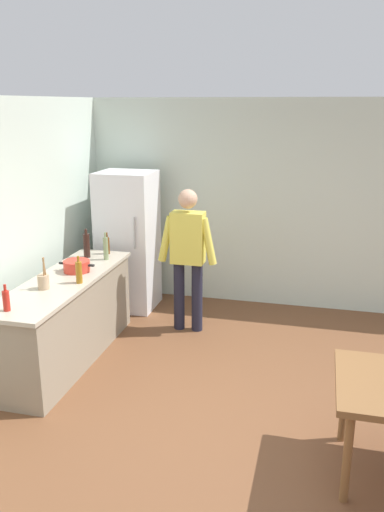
{
  "coord_description": "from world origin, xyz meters",
  "views": [
    {
      "loc": [
        0.52,
        -3.8,
        2.63
      ],
      "look_at": [
        -0.74,
        1.21,
        1.12
      ],
      "focal_mm": 36.73,
      "sensor_mm": 36.0,
      "label": 1
    }
  ],
  "objects_px": {
    "bottle_oil_amber": "(79,272)",
    "bottle_vinegar_tall": "(106,248)",
    "cooking_pot": "(77,266)",
    "bottle_wine_dark": "(87,245)",
    "refrigerator": "(128,241)",
    "bottle_beer_brown": "(107,245)",
    "utensil_jar": "(44,281)",
    "person": "(188,251)",
    "bottle_sauce_red": "(6,300)"
  },
  "relations": [
    {
      "from": "utensil_jar",
      "to": "bottle_vinegar_tall",
      "type": "relative_size",
      "value": 1.0
    },
    {
      "from": "bottle_sauce_red",
      "to": "bottle_vinegar_tall",
      "type": "relative_size",
      "value": 0.75
    },
    {
      "from": "refrigerator",
      "to": "cooking_pot",
      "type": "distance_m",
      "value": 1.34
    },
    {
      "from": "bottle_oil_amber",
      "to": "bottle_vinegar_tall",
      "type": "xyz_separation_m",
      "value": [
        -0.06,
        0.82,
        0.02
      ]
    },
    {
      "from": "utensil_jar",
      "to": "bottle_oil_amber",
      "type": "distance_m",
      "value": 0.36
    },
    {
      "from": "bottle_vinegar_tall",
      "to": "bottle_beer_brown",
      "type": "xyz_separation_m",
      "value": [
        -0.08,
        0.23,
        -0.03
      ]
    },
    {
      "from": "person",
      "to": "cooking_pot",
      "type": "relative_size",
      "value": 4.25
    },
    {
      "from": "utensil_jar",
      "to": "bottle_sauce_red",
      "type": "relative_size",
      "value": 1.33
    },
    {
      "from": "bottle_oil_amber",
      "to": "utensil_jar",
      "type": "bearing_deg",
      "value": -136.53
    },
    {
      "from": "bottle_beer_brown",
      "to": "person",
      "type": "bearing_deg",
      "value": 4.16
    },
    {
      "from": "person",
      "to": "cooking_pot",
      "type": "bearing_deg",
      "value": -142.39
    },
    {
      "from": "refrigerator",
      "to": "cooking_pot",
      "type": "bearing_deg",
      "value": -93.05
    },
    {
      "from": "cooking_pot",
      "to": "utensil_jar",
      "type": "xyz_separation_m",
      "value": [
        -0.06,
        -0.58,
        0.02
      ]
    },
    {
      "from": "cooking_pot",
      "to": "bottle_wine_dark",
      "type": "bearing_deg",
      "value": 103.46
    },
    {
      "from": "bottle_sauce_red",
      "to": "bottle_beer_brown",
      "type": "height_order",
      "value": "bottle_beer_brown"
    },
    {
      "from": "utensil_jar",
      "to": "bottle_beer_brown",
      "type": "bearing_deg",
      "value": 85.09
    },
    {
      "from": "cooking_pot",
      "to": "bottle_oil_amber",
      "type": "bearing_deg",
      "value": -60.25
    },
    {
      "from": "cooking_pot",
      "to": "bottle_wine_dark",
      "type": "relative_size",
      "value": 1.18
    },
    {
      "from": "bottle_oil_amber",
      "to": "bottle_beer_brown",
      "type": "relative_size",
      "value": 1.08
    },
    {
      "from": "refrigerator",
      "to": "bottle_sauce_red",
      "type": "distance_m",
      "value": 2.51
    },
    {
      "from": "cooking_pot",
      "to": "bottle_sauce_red",
      "type": "xyz_separation_m",
      "value": [
        -0.09,
        -1.16,
        0.04
      ]
    },
    {
      "from": "bottle_sauce_red",
      "to": "bottle_beer_brown",
      "type": "xyz_separation_m",
      "value": [
        0.14,
        1.87,
        0.01
      ]
    },
    {
      "from": "bottle_beer_brown",
      "to": "bottle_wine_dark",
      "type": "relative_size",
      "value": 0.76
    },
    {
      "from": "cooking_pot",
      "to": "bottle_wine_dark",
      "type": "height_order",
      "value": "bottle_wine_dark"
    },
    {
      "from": "bottle_beer_brown",
      "to": "bottle_wine_dark",
      "type": "distance_m",
      "value": 0.26
    },
    {
      "from": "person",
      "to": "bottle_sauce_red",
      "type": "distance_m",
      "value": 2.24
    },
    {
      "from": "bottle_sauce_red",
      "to": "bottle_vinegar_tall",
      "type": "xyz_separation_m",
      "value": [
        0.22,
        1.65,
        0.04
      ]
    },
    {
      "from": "utensil_jar",
      "to": "bottle_vinegar_tall",
      "type": "bearing_deg",
      "value": 79.79
    },
    {
      "from": "utensil_jar",
      "to": "bottle_oil_amber",
      "type": "xyz_separation_m",
      "value": [
        0.26,
        0.24,
        0.04
      ]
    },
    {
      "from": "person",
      "to": "utensil_jar",
      "type": "bearing_deg",
      "value": -128.46
    },
    {
      "from": "person",
      "to": "bottle_wine_dark",
      "type": "distance_m",
      "value": 1.18
    },
    {
      "from": "bottle_wine_dark",
      "to": "refrigerator",
      "type": "bearing_deg",
      "value": 76.42
    },
    {
      "from": "person",
      "to": "bottle_oil_amber",
      "type": "distance_m",
      "value": 1.4
    },
    {
      "from": "cooking_pot",
      "to": "bottle_sauce_red",
      "type": "bearing_deg",
      "value": -94.6
    },
    {
      "from": "bottle_oil_amber",
      "to": "bottle_beer_brown",
      "type": "height_order",
      "value": "bottle_oil_amber"
    },
    {
      "from": "bottle_vinegar_tall",
      "to": "bottle_beer_brown",
      "type": "distance_m",
      "value": 0.24
    },
    {
      "from": "refrigerator",
      "to": "bottle_beer_brown",
      "type": "bearing_deg",
      "value": -92.21
    },
    {
      "from": "bottle_beer_brown",
      "to": "bottle_wine_dark",
      "type": "bearing_deg",
      "value": -132.11
    },
    {
      "from": "person",
      "to": "utensil_jar",
      "type": "height_order",
      "value": "person"
    },
    {
      "from": "bottle_beer_brown",
      "to": "bottle_wine_dark",
      "type": "xyz_separation_m",
      "value": [
        -0.17,
        -0.19,
        0.04
      ]
    },
    {
      "from": "person",
      "to": "bottle_oil_amber",
      "type": "xyz_separation_m",
      "value": [
        -0.83,
        -1.12,
        0.04
      ]
    },
    {
      "from": "person",
      "to": "bottle_wine_dark",
      "type": "xyz_separation_m",
      "value": [
        -1.15,
        -0.26,
        0.07
      ]
    },
    {
      "from": "refrigerator",
      "to": "utensil_jar",
      "type": "relative_size",
      "value": 5.62
    },
    {
      "from": "utensil_jar",
      "to": "bottle_vinegar_tall",
      "type": "xyz_separation_m",
      "value": [
        0.19,
        1.07,
        0.06
      ]
    },
    {
      "from": "bottle_sauce_red",
      "to": "bottle_vinegar_tall",
      "type": "bearing_deg",
      "value": 82.33
    },
    {
      "from": "refrigerator",
      "to": "bottle_vinegar_tall",
      "type": "distance_m",
      "value": 0.86
    },
    {
      "from": "bottle_sauce_red",
      "to": "bottle_beer_brown",
      "type": "relative_size",
      "value": 0.92
    },
    {
      "from": "person",
      "to": "bottle_sauce_red",
      "type": "height_order",
      "value": "person"
    },
    {
      "from": "utensil_jar",
      "to": "refrigerator",
      "type": "bearing_deg",
      "value": 85.97
    },
    {
      "from": "utensil_jar",
      "to": "bottle_wine_dark",
      "type": "distance_m",
      "value": 1.11
    }
  ]
}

